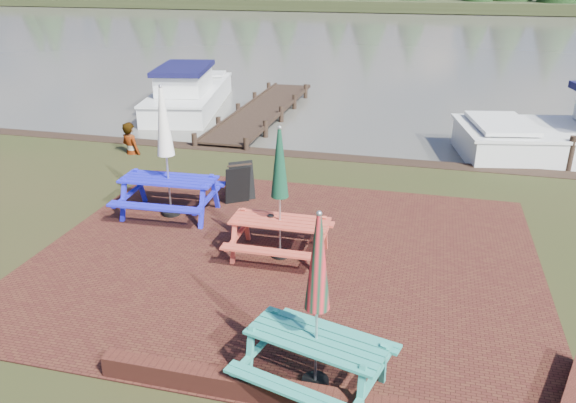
{
  "coord_description": "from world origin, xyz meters",
  "views": [
    {
      "loc": [
        2.25,
        -7.78,
        4.94
      ],
      "look_at": [
        -0.03,
        1.3,
        1.0
      ],
      "focal_mm": 35.0,
      "sensor_mm": 36.0,
      "label": 1
    }
  ],
  "objects_px": {
    "picnic_table_red": "(280,214)",
    "boat_jetty": "(189,95)",
    "picnic_table_teal": "(316,331)",
    "picnic_table_blue": "(168,173)",
    "chalkboard": "(240,183)",
    "jetty": "(262,111)",
    "person": "(128,123)"
  },
  "relations": [
    {
      "from": "picnic_table_blue",
      "to": "chalkboard",
      "type": "xyz_separation_m",
      "value": [
        1.22,
        1.03,
        -0.5
      ]
    },
    {
      "from": "jetty",
      "to": "picnic_table_teal",
      "type": "bearing_deg",
      "value": -70.74
    },
    {
      "from": "picnic_table_blue",
      "to": "chalkboard",
      "type": "relative_size",
      "value": 3.08
    },
    {
      "from": "picnic_table_red",
      "to": "boat_jetty",
      "type": "distance_m",
      "value": 12.82
    },
    {
      "from": "picnic_table_blue",
      "to": "person",
      "type": "xyz_separation_m",
      "value": [
        -2.94,
        3.67,
        -0.07
      ]
    },
    {
      "from": "picnic_table_teal",
      "to": "boat_jetty",
      "type": "bearing_deg",
      "value": 134.08
    },
    {
      "from": "picnic_table_red",
      "to": "picnic_table_blue",
      "type": "xyz_separation_m",
      "value": [
        -2.74,
        1.24,
        0.11
      ]
    },
    {
      "from": "picnic_table_red",
      "to": "person",
      "type": "distance_m",
      "value": 7.51
    },
    {
      "from": "picnic_table_red",
      "to": "chalkboard",
      "type": "bearing_deg",
      "value": 123.65
    },
    {
      "from": "chalkboard",
      "to": "person",
      "type": "xyz_separation_m",
      "value": [
        -4.15,
        2.64,
        0.43
      ]
    },
    {
      "from": "jetty",
      "to": "person",
      "type": "bearing_deg",
      "value": -113.25
    },
    {
      "from": "chalkboard",
      "to": "jetty",
      "type": "height_order",
      "value": "chalkboard"
    },
    {
      "from": "chalkboard",
      "to": "jetty",
      "type": "distance_m",
      "value": 8.19
    },
    {
      "from": "boat_jetty",
      "to": "person",
      "type": "height_order",
      "value": "person"
    },
    {
      "from": "picnic_table_red",
      "to": "jetty",
      "type": "xyz_separation_m",
      "value": [
        -3.39,
        10.24,
        -0.74
      ]
    },
    {
      "from": "boat_jetty",
      "to": "picnic_table_teal",
      "type": "bearing_deg",
      "value": -72.23
    },
    {
      "from": "picnic_table_teal",
      "to": "person",
      "type": "relative_size",
      "value": 1.34
    },
    {
      "from": "picnic_table_blue",
      "to": "jetty",
      "type": "bearing_deg",
      "value": 91.81
    },
    {
      "from": "chalkboard",
      "to": "person",
      "type": "height_order",
      "value": "person"
    },
    {
      "from": "chalkboard",
      "to": "boat_jetty",
      "type": "bearing_deg",
      "value": 85.68
    },
    {
      "from": "boat_jetty",
      "to": "person",
      "type": "relative_size",
      "value": 3.88
    },
    {
      "from": "jetty",
      "to": "person",
      "type": "height_order",
      "value": "person"
    },
    {
      "from": "picnic_table_teal",
      "to": "picnic_table_red",
      "type": "bearing_deg",
      "value": 127.44
    },
    {
      "from": "picnic_table_teal",
      "to": "jetty",
      "type": "xyz_separation_m",
      "value": [
        -4.7,
        13.46,
        -0.73
      ]
    },
    {
      "from": "chalkboard",
      "to": "person",
      "type": "relative_size",
      "value": 0.5
    },
    {
      "from": "picnic_table_blue",
      "to": "boat_jetty",
      "type": "bearing_deg",
      "value": 108.81
    },
    {
      "from": "picnic_table_blue",
      "to": "person",
      "type": "relative_size",
      "value": 1.54
    },
    {
      "from": "picnic_table_blue",
      "to": "person",
      "type": "distance_m",
      "value": 4.7
    },
    {
      "from": "chalkboard",
      "to": "boat_jetty",
      "type": "height_order",
      "value": "boat_jetty"
    },
    {
      "from": "picnic_table_blue",
      "to": "jetty",
      "type": "distance_m",
      "value": 9.07
    },
    {
      "from": "picnic_table_red",
      "to": "picnic_table_blue",
      "type": "distance_m",
      "value": 3.01
    },
    {
      "from": "picnic_table_teal",
      "to": "picnic_table_blue",
      "type": "bearing_deg",
      "value": 147.54
    }
  ]
}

